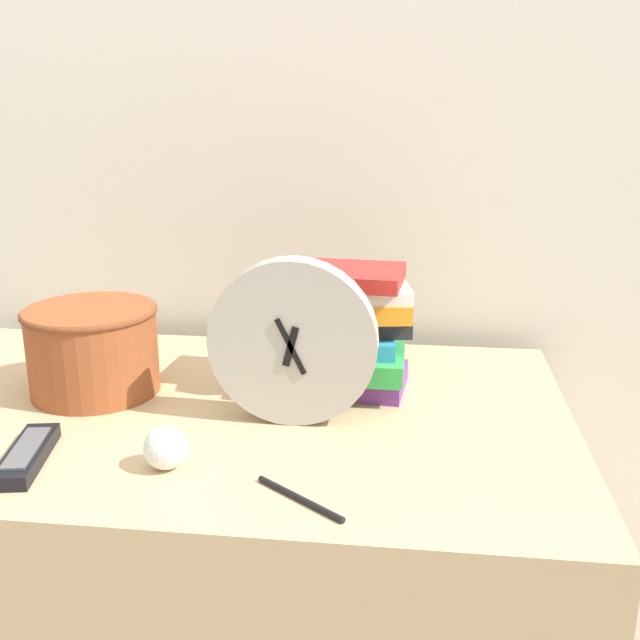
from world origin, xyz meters
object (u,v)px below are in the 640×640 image
object	(u,v)px
book_stack	(338,328)
crumpled_paper_ball	(165,448)
desk_clock	(293,342)
pen	(300,498)
tv_remote	(27,455)
basket	(93,347)

from	to	relation	value
book_stack	crumpled_paper_ball	xyz separation A→B (m)	(-0.19, -0.31, -0.07)
desk_clock	book_stack	distance (m)	0.16
pen	book_stack	bearing A→B (deg)	88.85
tv_remote	basket	bearing A→B (deg)	92.24
basket	crumpled_paper_ball	bearing A→B (deg)	-50.56
desk_clock	book_stack	xyz separation A→B (m)	(0.05, 0.15, -0.02)
book_stack	pen	distance (m)	0.39
desk_clock	crumpled_paper_ball	size ratio (longest dim) A/B	4.33
basket	pen	xyz separation A→B (m)	(0.38, -0.30, -0.07)
desk_clock	tv_remote	xyz separation A→B (m)	(-0.33, -0.17, -0.11)
crumpled_paper_ball	pen	bearing A→B (deg)	-18.47
desk_clock	basket	bearing A→B (deg)	167.51
pen	basket	bearing A→B (deg)	141.75
basket	tv_remote	xyz separation A→B (m)	(0.01, -0.25, -0.07)
book_stack	crumpled_paper_ball	bearing A→B (deg)	-121.69
tv_remote	crumpled_paper_ball	bearing A→B (deg)	2.47
tv_remote	crumpled_paper_ball	xyz separation A→B (m)	(0.19, 0.01, 0.02)
basket	tv_remote	world-z (taller)	basket
desk_clock	pen	bearing A→B (deg)	-79.14
desk_clock	pen	xyz separation A→B (m)	(0.04, -0.23, -0.12)
book_stack	basket	distance (m)	0.40
crumpled_paper_ball	pen	world-z (taller)	crumpled_paper_ball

